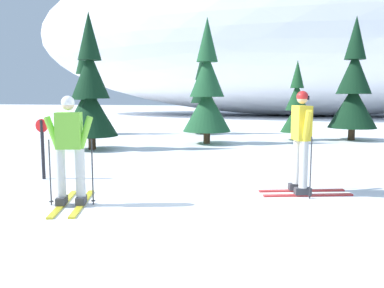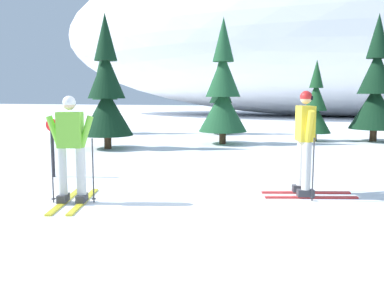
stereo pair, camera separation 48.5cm
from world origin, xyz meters
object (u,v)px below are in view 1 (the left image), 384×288
Objects in this scene: pine_tree_left at (91,93)px; pine_tree_right at (354,89)px; skier_yellow_jacket at (301,140)px; trail_marker_post at (43,145)px; pine_tree_center at (207,92)px; pine_tree_center_left at (202,100)px; pine_tree_center_right at (296,107)px; pine_tree_far_left at (85,96)px; skier_lime_jacket at (70,149)px.

pine_tree_right is at bearing 28.88° from pine_tree_left.
skier_yellow_jacket is 1.45× the size of trail_marker_post.
pine_tree_center_left is at bearing 103.87° from pine_tree_center.
pine_tree_center reaches higher than pine_tree_center_right.
pine_tree_center_right is 0.65× the size of pine_tree_right.
pine_tree_left is (2.66, -4.70, 0.11)m from pine_tree_far_left.
pine_tree_right is at bearing 24.43° from pine_tree_center.
skier_lime_jacket is at bearing -109.68° from pine_tree_center_right.
skier_yellow_jacket is at bearing -36.24° from pine_tree_left.
pine_tree_center reaches higher than pine_tree_left.
skier_lime_jacket is at bearing -88.54° from pine_tree_center_left.
pine_tree_left is (-6.38, 4.67, 0.85)m from skier_yellow_jacket.
trail_marker_post is (-2.22, -6.90, -1.15)m from pine_tree_center.
pine_tree_far_left is 0.86× the size of pine_tree_right.
pine_tree_center_right is 10.39m from trail_marker_post.
pine_tree_center_left is 2.93× the size of trail_marker_post.
pine_tree_center reaches higher than trail_marker_post.
pine_tree_left is at bearing 143.76° from skier_yellow_jacket.
pine_tree_center reaches higher than skier_yellow_jacket.
pine_tree_left is 9.95m from pine_tree_right.
skier_lime_jacket is 0.47× the size of pine_tree_center_left.
pine_tree_left reaches higher than pine_tree_far_left.
pine_tree_right is 12.08m from trail_marker_post.
pine_tree_center_right is at bearing -167.20° from pine_tree_right.
pine_tree_far_left reaches higher than pine_tree_center_left.
skier_lime_jacket is 12.35m from pine_tree_center_left.
pine_tree_right is (2.15, 0.49, 0.70)m from pine_tree_center_right.
skier_yellow_jacket reaches higher than skier_lime_jacket.
pine_tree_far_left reaches higher than skier_yellow_jacket.
skier_yellow_jacket is 9.81m from pine_tree_right.
pine_tree_far_left is at bearing -179.49° from pine_tree_right.
pine_tree_right is at bearing -11.19° from pine_tree_center_left.
pine_tree_center is (0.91, -3.67, 0.32)m from pine_tree_center_left.
pine_tree_far_left reaches higher than pine_tree_center_right.
trail_marker_post is (-1.62, 1.76, -0.18)m from skier_lime_jacket.
pine_tree_far_left is 10.03m from trail_marker_post.
pine_tree_center_right is (3.79, 10.60, 0.39)m from skier_lime_jacket.
skier_lime_jacket is 8.73m from pine_tree_center.
trail_marker_post is (-7.57, -9.33, -1.27)m from pine_tree_right.
pine_tree_center_left is (-3.92, 10.71, 0.58)m from skier_yellow_jacket.
skier_yellow_jacket is 13.04m from pine_tree_far_left.
skier_lime_jacket is 6.93m from pine_tree_left.
pine_tree_right reaches higher than trail_marker_post.
pine_tree_center is (3.36, 2.37, 0.05)m from pine_tree_left.
pine_tree_left is at bearing -146.66° from pine_tree_center_right.
pine_tree_center_left is at bearing 91.46° from skier_lime_jacket.
pine_tree_left reaches higher than skier_yellow_jacket.
pine_tree_left is at bearing 113.76° from skier_lime_jacket.
skier_lime_jacket reaches higher than trail_marker_post.
skier_lime_jacket is at bearing -155.89° from skier_yellow_jacket.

